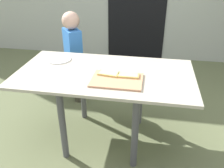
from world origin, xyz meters
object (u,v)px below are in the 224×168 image
Objects in this scene: cutting_board at (117,80)px; child_left at (73,51)px; plate_white_left at (59,59)px; dining_table at (105,82)px; pizza_slice_far_left at (109,73)px; pizza_slice_far_right at (129,75)px.

cutting_board is 0.99m from child_left.
cutting_board is at bearing -28.55° from plate_white_left.
pizza_slice_far_left is (0.04, -0.06, 0.11)m from dining_table.
dining_table is 8.81× the size of pizza_slice_far_right.
pizza_slice_far_right reaches higher than plate_white_left.
cutting_board reaches higher than plate_white_left.
cutting_board is 0.11m from pizza_slice_far_right.
cutting_board is 1.77× the size of plate_white_left.
dining_table is at bearing -21.89° from plate_white_left.
pizza_slice_far_left reaches higher than plate_white_left.
cutting_board is at bearing -51.97° from child_left.
child_left is (-0.48, 0.64, 0.00)m from dining_table.
plate_white_left is at bearing 154.08° from pizza_slice_far_left.
child_left is at bearing 128.03° from cutting_board.
dining_table is 0.51m from plate_white_left.
plate_white_left is (-0.50, 0.25, -0.02)m from pizza_slice_far_left.
child_left reaches higher than dining_table.
pizza_slice_far_right is at bearing -45.86° from child_left.
cutting_board is (0.12, -0.13, 0.10)m from dining_table.
child_left is at bearing 126.92° from pizza_slice_far_left.
cutting_board is 2.23× the size of pizza_slice_far_left.
cutting_board is 0.66m from plate_white_left.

